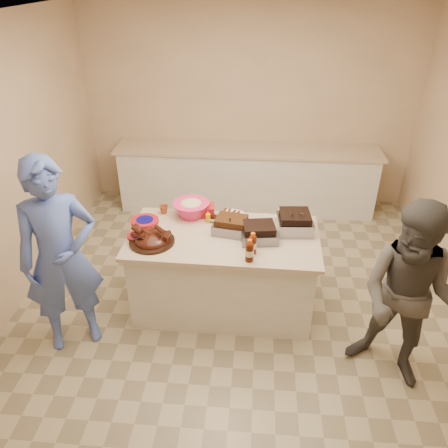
# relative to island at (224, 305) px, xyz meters

# --- Properties ---
(room) EXTENTS (4.50, 5.00, 2.70)m
(room) POSITION_rel_island_xyz_m (0.15, -0.02, 0.00)
(room) COLOR #D6B48C
(room) RESTS_ON ground
(back_counter) EXTENTS (3.60, 0.64, 0.90)m
(back_counter) POSITION_rel_island_xyz_m (0.15, 2.18, 0.45)
(back_counter) COLOR silver
(back_counter) RESTS_ON ground
(island) EXTENTS (1.81, 0.98, 0.85)m
(island) POSITION_rel_island_xyz_m (0.00, 0.00, 0.00)
(island) COLOR silver
(island) RESTS_ON ground
(rib_platter) EXTENTS (0.44, 0.44, 0.17)m
(rib_platter) POSITION_rel_island_xyz_m (-0.64, -0.16, 0.85)
(rib_platter) COLOR #43160B
(rib_platter) RESTS_ON island
(pulled_pork_tray) EXTENTS (0.37, 0.31, 0.10)m
(pulled_pork_tray) POSITION_rel_island_xyz_m (0.07, 0.07, 0.85)
(pulled_pork_tray) COLOR #47230F
(pulled_pork_tray) RESTS_ON island
(brisket_tray) EXTENTS (0.37, 0.32, 0.10)m
(brisket_tray) POSITION_rel_island_xyz_m (0.33, -0.03, 0.85)
(brisket_tray) COLOR black
(brisket_tray) RESTS_ON island
(roasting_pan) EXTENTS (0.35, 0.35, 0.13)m
(roasting_pan) POSITION_rel_island_xyz_m (0.66, 0.15, 0.85)
(roasting_pan) COLOR gray
(roasting_pan) RESTS_ON island
(coleslaw_bowl) EXTENTS (0.38, 0.38, 0.25)m
(coleslaw_bowl) POSITION_rel_island_xyz_m (-0.36, 0.36, 0.85)
(coleslaw_bowl) COLOR #E62765
(coleslaw_bowl) RESTS_ON island
(sausage_plate) EXTENTS (0.34, 0.34, 0.05)m
(sausage_plate) POSITION_rel_island_xyz_m (0.06, 0.37, 0.85)
(sausage_plate) COLOR silver
(sausage_plate) RESTS_ON island
(mac_cheese_dish) EXTENTS (0.34, 0.28, 0.08)m
(mac_cheese_dish) POSITION_rel_island_xyz_m (0.64, 0.36, 0.85)
(mac_cheese_dish) COLOR orange
(mac_cheese_dish) RESTS_ON island
(bbq_bottle_a) EXTENTS (0.07, 0.07, 0.20)m
(bbq_bottle_a) POSITION_rel_island_xyz_m (0.28, -0.26, 0.85)
(bbq_bottle_a) COLOR #381104
(bbq_bottle_a) RESTS_ON island
(bbq_bottle_b) EXTENTS (0.07, 0.07, 0.21)m
(bbq_bottle_b) POSITION_rel_island_xyz_m (0.25, -0.38, 0.85)
(bbq_bottle_b) COLOR #381104
(bbq_bottle_b) RESTS_ON island
(mustard_bottle) EXTENTS (0.05, 0.05, 0.13)m
(mustard_bottle) POSITION_rel_island_xyz_m (-0.17, 0.24, 0.85)
(mustard_bottle) COLOR #EFAA00
(mustard_bottle) RESTS_ON island
(sauce_bowl) EXTENTS (0.15, 0.05, 0.15)m
(sauce_bowl) POSITION_rel_island_xyz_m (-0.12, 0.29, 0.85)
(sauce_bowl) COLOR silver
(sauce_bowl) RESTS_ON island
(plate_stack_large) EXTENTS (0.28, 0.28, 0.03)m
(plate_stack_large) POSITION_rel_island_xyz_m (-0.79, 0.18, 0.85)
(plate_stack_large) COLOR #A8141A
(plate_stack_large) RESTS_ON island
(plate_stack_small) EXTENTS (0.20, 0.20, 0.03)m
(plate_stack_small) POSITION_rel_island_xyz_m (-0.80, -0.09, 0.85)
(plate_stack_small) COLOR #A8141A
(plate_stack_small) RESTS_ON island
(plastic_cup) EXTENTS (0.09, 0.09, 0.09)m
(plastic_cup) POSITION_rel_island_xyz_m (-0.64, 0.39, 0.85)
(plastic_cup) COLOR #903F19
(plastic_cup) RESTS_ON island
(basket_stack) EXTENTS (0.23, 0.19, 0.11)m
(basket_stack) POSITION_rel_island_xyz_m (-0.24, 0.38, 0.85)
(basket_stack) COLOR #A8141A
(basket_stack) RESTS_ON island
(guest_blue) EXTENTS (1.42, 1.92, 0.44)m
(guest_blue) POSITION_rel_island_xyz_m (-1.33, -0.56, 0.00)
(guest_blue) COLOR #4F6BC8
(guest_blue) RESTS_ON ground
(guest_gray) EXTENTS (1.55, 1.81, 0.62)m
(guest_gray) POSITION_rel_island_xyz_m (1.50, -0.75, 0.00)
(guest_gray) COLOR #514D48
(guest_gray) RESTS_ON ground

